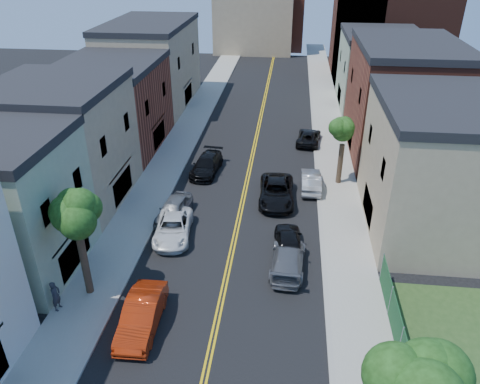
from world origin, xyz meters
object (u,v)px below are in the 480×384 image
(white_pickup, at_px, (173,228))
(grey_car_right, at_px, (288,259))
(silver_car_right, at_px, (311,181))
(black_car_right, at_px, (289,241))
(black_suv_lane, at_px, (276,192))
(red_sedan, at_px, (142,315))
(grey_car_left, at_px, (174,209))
(dark_car_right_far, at_px, (309,137))
(pedestrian_left, at_px, (56,296))
(black_car_left, at_px, (207,165))

(white_pickup, bearing_deg, grey_car_right, -24.97)
(silver_car_right, bearing_deg, white_pickup, 39.80)
(black_car_right, distance_m, black_suv_lane, 6.87)
(white_pickup, bearing_deg, red_sedan, -93.75)
(grey_car_left, distance_m, dark_car_right_far, 19.07)
(white_pickup, relative_size, silver_car_right, 1.15)
(red_sedan, height_order, grey_car_left, red_sedan)
(black_suv_lane, bearing_deg, red_sedan, -115.95)
(silver_car_right, xyz_separation_m, black_suv_lane, (-2.81, -2.36, 0.07))
(red_sedan, xyz_separation_m, pedestrian_left, (-5.15, 0.67, 0.24))
(grey_car_right, xyz_separation_m, black_car_right, (0.00, 1.96, 0.02))
(red_sedan, xyz_separation_m, dark_car_right_far, (9.45, 27.21, -0.17))
(red_sedan, bearing_deg, silver_car_right, 59.65)
(white_pickup, distance_m, dark_car_right_far, 20.92)
(grey_car_right, relative_size, dark_car_right_far, 1.07)
(grey_car_right, bearing_deg, black_car_right, -87.00)
(red_sedan, xyz_separation_m, black_suv_lane, (6.64, 14.75, -0.02))
(white_pickup, relative_size, dark_car_right_far, 1.09)
(red_sedan, xyz_separation_m, grey_car_left, (-0.95, 11.23, -0.07))
(red_sedan, relative_size, white_pickup, 0.97)
(silver_car_right, relative_size, dark_car_right_far, 0.94)
(red_sedan, relative_size, pedestrian_left, 2.73)
(grey_car_right, xyz_separation_m, dark_car_right_far, (1.70, 21.19, -0.08))
(grey_car_right, relative_size, silver_car_right, 1.14)
(red_sedan, bearing_deg, black_car_left, 88.11)
(white_pickup, xyz_separation_m, pedestrian_left, (-4.74, -8.09, 0.36))
(white_pickup, xyz_separation_m, black_suv_lane, (7.05, 6.00, 0.09))
(white_pickup, height_order, black_car_right, black_car_right)
(silver_car_right, relative_size, pedestrian_left, 2.44)
(white_pickup, distance_m, grey_car_right, 8.60)
(grey_car_right, height_order, dark_car_right_far, grey_car_right)
(silver_car_right, bearing_deg, black_car_right, 78.97)
(white_pickup, bearing_deg, black_car_left, 80.56)
(black_car_right, bearing_deg, dark_car_right_far, -99.25)
(grey_car_right, bearing_deg, black_suv_lane, -79.77)
(pedestrian_left, bearing_deg, red_sedan, -90.63)
(grey_car_left, xyz_separation_m, pedestrian_left, (-4.20, -10.55, 0.31))
(red_sedan, bearing_deg, black_car_right, 44.39)
(black_car_right, bearing_deg, red_sedan, 41.63)
(white_pickup, relative_size, grey_car_left, 1.16)
(black_car_right, distance_m, silver_car_right, 9.29)
(black_car_left, relative_size, grey_car_right, 1.02)
(black_car_right, xyz_separation_m, pedestrian_left, (-12.90, -7.30, 0.32))
(grey_car_left, xyz_separation_m, black_car_right, (8.70, -3.25, -0.01))
(silver_car_right, height_order, dark_car_right_far, silver_car_right)
(red_sedan, height_order, pedestrian_left, pedestrian_left)
(dark_car_right_far, bearing_deg, red_sedan, 77.21)
(red_sedan, xyz_separation_m, black_car_left, (0.15, 19.21, -0.08))
(grey_car_left, bearing_deg, black_car_left, 90.10)
(dark_car_right_far, xyz_separation_m, pedestrian_left, (-14.60, -26.53, 0.42))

